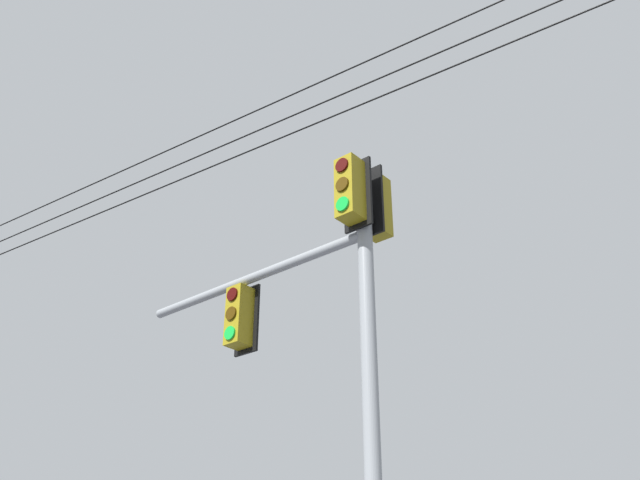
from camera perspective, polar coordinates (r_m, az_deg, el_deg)
signal_mast_assembly at (r=9.29m, az=0.70°, el=-6.75°), size 3.52×3.40×7.35m
overhead_wire_span at (r=11.47m, az=-3.03°, el=9.58°), size 20.42×24.10×0.98m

